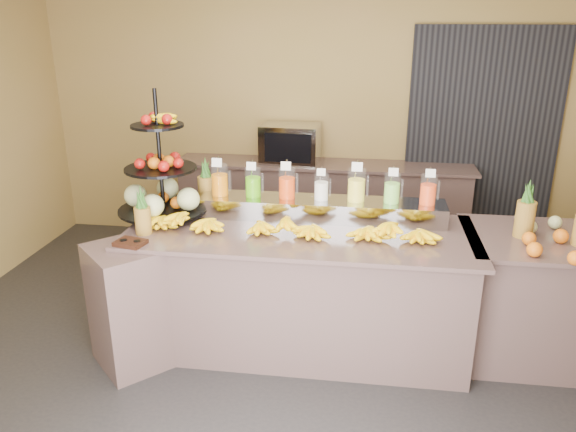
% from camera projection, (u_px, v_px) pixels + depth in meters
% --- Properties ---
extents(ground, '(6.00, 6.00, 0.00)m').
position_uv_depth(ground, '(295.00, 365.00, 4.07)').
color(ground, black).
rests_on(ground, ground).
extents(room_envelope, '(6.04, 5.02, 2.82)m').
position_uv_depth(room_envelope, '(335.00, 89.00, 4.13)').
color(room_envelope, olive).
rests_on(room_envelope, ground).
extents(buffet_counter, '(2.75, 1.25, 0.93)m').
position_uv_depth(buffet_counter, '(284.00, 290.00, 4.16)').
color(buffet_counter, '#866361').
rests_on(buffet_counter, ground).
extents(right_counter, '(1.08, 0.88, 0.93)m').
position_uv_depth(right_counter, '(535.00, 297.00, 4.05)').
color(right_counter, '#866361').
rests_on(right_counter, ground).
extents(back_ledge, '(3.10, 0.55, 0.93)m').
position_uv_depth(back_ledge, '(322.00, 205.00, 6.00)').
color(back_ledge, '#866361').
rests_on(back_ledge, ground).
extents(pitcher_tray, '(1.85, 0.30, 0.15)m').
position_uv_depth(pitcher_tray, '(321.00, 209.00, 4.25)').
color(pitcher_tray, gray).
rests_on(pitcher_tray, buffet_counter).
extents(juice_pitcher_orange_a, '(0.13, 0.14, 0.32)m').
position_uv_depth(juice_pitcher_orange_a, '(220.00, 182.00, 4.29)').
color(juice_pitcher_orange_a, silver).
rests_on(juice_pitcher_orange_a, pitcher_tray).
extents(juice_pitcher_green, '(0.12, 0.13, 0.29)m').
position_uv_depth(juice_pitcher_green, '(253.00, 184.00, 4.26)').
color(juice_pitcher_green, silver).
rests_on(juice_pitcher_green, pitcher_tray).
extents(juice_pitcher_orange_b, '(0.13, 0.13, 0.31)m').
position_uv_depth(juice_pitcher_orange_b, '(287.00, 185.00, 4.22)').
color(juice_pitcher_orange_b, silver).
rests_on(juice_pitcher_orange_b, pitcher_tray).
extents(juice_pitcher_milk, '(0.11, 0.11, 0.26)m').
position_uv_depth(juice_pitcher_milk, '(321.00, 188.00, 4.19)').
color(juice_pitcher_milk, silver).
rests_on(juice_pitcher_milk, pitcher_tray).
extents(juice_pitcher_lemon, '(0.13, 0.14, 0.32)m').
position_uv_depth(juice_pitcher_lemon, '(356.00, 187.00, 4.15)').
color(juice_pitcher_lemon, silver).
rests_on(juice_pitcher_lemon, pitcher_tray).
extents(juice_pitcher_lime, '(0.12, 0.12, 0.29)m').
position_uv_depth(juice_pitcher_lime, '(392.00, 190.00, 4.12)').
color(juice_pitcher_lime, silver).
rests_on(juice_pitcher_lime, pitcher_tray).
extents(juice_pitcher_orange_c, '(0.12, 0.12, 0.29)m').
position_uv_depth(juice_pitcher_orange_c, '(428.00, 191.00, 4.08)').
color(juice_pitcher_orange_c, silver).
rests_on(juice_pitcher_orange_c, pitcher_tray).
extents(banana_heap, '(2.12, 0.19, 0.18)m').
position_uv_depth(banana_heap, '(287.00, 224.00, 3.96)').
color(banana_heap, yellow).
rests_on(banana_heap, buffet_counter).
extents(fruit_stand, '(0.83, 0.83, 0.97)m').
position_uv_depth(fruit_stand, '(168.00, 186.00, 4.24)').
color(fruit_stand, black).
rests_on(fruit_stand, buffet_counter).
extents(condiment_caddy, '(0.22, 0.19, 0.03)m').
position_uv_depth(condiment_caddy, '(130.00, 243.00, 3.78)').
color(condiment_caddy, black).
rests_on(condiment_caddy, buffet_counter).
extents(pineapple_left_a, '(0.12, 0.12, 0.35)m').
position_uv_depth(pineapple_left_a, '(143.00, 216.00, 3.93)').
color(pineapple_left_a, brown).
rests_on(pineapple_left_a, buffet_counter).
extents(pineapple_left_b, '(0.13, 0.13, 0.41)m').
position_uv_depth(pineapple_left_b, '(206.00, 188.00, 4.47)').
color(pineapple_left_b, brown).
rests_on(pineapple_left_b, buffet_counter).
extents(right_fruit_pile, '(0.48, 0.46, 0.26)m').
position_uv_depth(right_fruit_pile, '(554.00, 235.00, 3.73)').
color(right_fruit_pile, brown).
rests_on(right_fruit_pile, right_counter).
extents(oven_warmer, '(0.62, 0.45, 0.39)m').
position_uv_depth(oven_warmer, '(291.00, 143.00, 5.82)').
color(oven_warmer, gray).
rests_on(oven_warmer, back_ledge).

